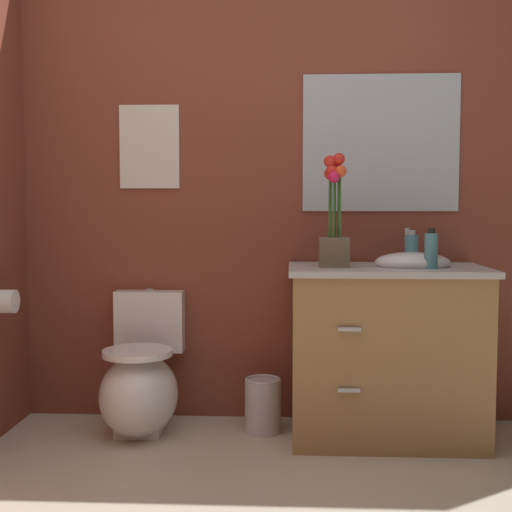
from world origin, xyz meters
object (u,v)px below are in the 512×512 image
Objects in this scene: vanity_cabinet at (387,350)px; lotion_bottle at (411,249)px; soap_bottle at (431,250)px; wall_poster at (149,147)px; toilet_paper_roll at (4,301)px; toilet at (141,384)px; trash_bin at (263,405)px; wall_mirror at (381,143)px; flower_vase at (334,223)px.

vanity_cabinet is 0.52m from lotion_bottle.
soap_bottle is 0.43× the size of wall_poster.
wall_poster is at bearing 37.75° from toilet_paper_roll.
toilet is 3.68× the size of soap_bottle.
wall_poster is at bearing 173.36° from lotion_bottle.
lotion_bottle is 0.39× the size of wall_poster.
trash_bin is (-0.60, 0.06, -0.29)m from vanity_cabinet.
wall_mirror is 2.01m from toilet_paper_roll.
toilet_paper_roll is at bearing -142.25° from wall_poster.
wall_poster is at bearing 180.00° from wall_mirror.
lotion_bottle is 1.45m from wall_poster.
soap_bottle reaches higher than toilet.
trash_bin is 0.63× the size of wall_poster.
vanity_cabinet is 0.67m from trash_bin.
trash_bin is (0.61, 0.03, -0.11)m from toilet.
vanity_cabinet is at bearing -89.46° from wall_mirror.
toilet_paper_roll is at bearing -169.31° from trash_bin.
flower_vase is (-0.26, -0.03, 0.61)m from vanity_cabinet.
vanity_cabinet is at bearing -134.39° from lotion_bottle.
wall_poster is (-1.39, 0.40, 0.51)m from soap_bottle.
flower_vase is 1.98× the size of trash_bin.
trash_bin is at bearing 168.38° from soap_bottle.
vanity_cabinet is at bearing 6.59° from flower_vase.
flower_vase reaches higher than trash_bin.
lotion_bottle is at bearing 6.24° from trash_bin.
soap_bottle is at bearing -78.91° from lotion_bottle.
wall_mirror is at bearing 0.00° from wall_poster.
vanity_cabinet is 2.35× the size of wall_poster.
vanity_cabinet is at bearing 5.38° from toilet_paper_roll.
soap_bottle is at bearing -15.98° from wall_poster.
toilet_paper_roll is (-1.94, -0.31, -0.23)m from lotion_bottle.
wall_mirror is at bearing 21.61° from trash_bin.
lotion_bottle is 1.98m from toilet_paper_roll.
vanity_cabinet is (1.21, -0.03, 0.19)m from toilet.
soap_bottle is 0.69× the size of trash_bin.
vanity_cabinet is 1.89× the size of flower_vase.
toilet_paper_roll is at bearing -174.82° from flower_vase.
soap_bottle is 1.70× the size of toilet_paper_roll.
trash_bin is at bearing 2.94° from toilet.
trash_bin is at bearing 174.52° from vanity_cabinet.
vanity_cabinet is at bearing -5.48° from trash_bin.
wall_mirror is at bearing 114.97° from soap_bottle.
toilet is at bearing 174.66° from soap_bottle.
vanity_cabinet is 5.99× the size of lotion_bottle.
lotion_bottle is at bearing 101.09° from soap_bottle.
vanity_cabinet is 9.24× the size of toilet_paper_roll.
soap_bottle is (1.39, -0.13, 0.68)m from toilet.
wall_poster is (-0.00, 0.27, 1.19)m from toilet.
lotion_bottle is (0.39, 0.17, -0.13)m from flower_vase.
wall_mirror is at bearing 12.54° from toilet.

